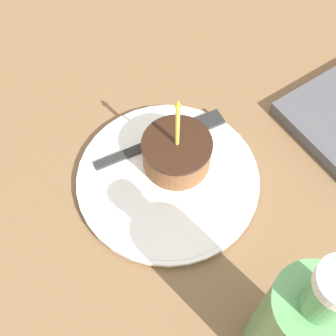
{
  "coord_description": "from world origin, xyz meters",
  "views": [
    {
      "loc": [
        -0.19,
        -0.22,
        0.53
      ],
      "look_at": [
        -0.02,
        0.02,
        0.04
      ],
      "focal_mm": 50.0,
      "sensor_mm": 36.0,
      "label": 1
    }
  ],
  "objects_px": {
    "bottle": "(295,327)",
    "cake_slice": "(174,154)",
    "plate": "(168,179)",
    "fork": "(169,137)"
  },
  "relations": [
    {
      "from": "plate",
      "to": "fork",
      "type": "xyz_separation_m",
      "value": [
        0.04,
        0.05,
        0.01
      ]
    },
    {
      "from": "plate",
      "to": "fork",
      "type": "distance_m",
      "value": 0.06
    },
    {
      "from": "plate",
      "to": "bottle",
      "type": "bearing_deg",
      "value": -94.71
    },
    {
      "from": "cake_slice",
      "to": "fork",
      "type": "bearing_deg",
      "value": 63.91
    },
    {
      "from": "plate",
      "to": "bottle",
      "type": "relative_size",
      "value": 1.0
    },
    {
      "from": "plate",
      "to": "bottle",
      "type": "height_order",
      "value": "bottle"
    },
    {
      "from": "cake_slice",
      "to": "fork",
      "type": "distance_m",
      "value": 0.04
    },
    {
      "from": "bottle",
      "to": "cake_slice",
      "type": "bearing_deg",
      "value": 81.49
    },
    {
      "from": "bottle",
      "to": "fork",
      "type": "bearing_deg",
      "value": 79.03
    },
    {
      "from": "plate",
      "to": "fork",
      "type": "height_order",
      "value": "fork"
    }
  ]
}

